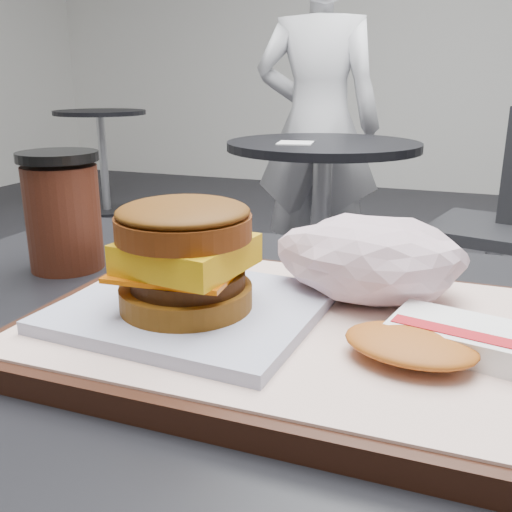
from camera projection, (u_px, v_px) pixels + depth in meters
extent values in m
cube|color=silver|center=(466.00, 12.00, 4.71)|extent=(8.00, 0.10, 3.00)
cube|color=black|center=(250.00, 357.00, 0.46)|extent=(0.80, 0.60, 0.04)
cube|color=black|center=(280.00, 330.00, 0.44)|extent=(0.38, 0.28, 0.02)
cube|color=silver|center=(280.00, 318.00, 0.44)|extent=(0.36, 0.26, 0.00)
cube|color=silver|center=(193.00, 307.00, 0.44)|extent=(0.20, 0.18, 0.01)
cylinder|color=brown|center=(186.00, 296.00, 0.43)|extent=(0.11, 0.11, 0.02)
cylinder|color=#361908|center=(188.00, 279.00, 0.43)|extent=(0.09, 0.09, 0.01)
cube|color=orange|center=(182.00, 268.00, 0.43)|extent=(0.09, 0.09, 0.00)
cube|color=#E8B40E|center=(187.00, 254.00, 0.42)|extent=(0.09, 0.09, 0.02)
cylinder|color=brown|center=(184.00, 227.00, 0.42)|extent=(0.11, 0.11, 0.02)
ellipsoid|color=#66390E|center=(183.00, 212.00, 0.41)|extent=(0.10, 0.10, 0.02)
cube|color=white|center=(460.00, 337.00, 0.38)|extent=(0.10, 0.07, 0.02)
cube|color=#B11720|center=(461.00, 333.00, 0.37)|extent=(0.09, 0.03, 0.00)
ellipsoid|color=#BA631D|center=(410.00, 344.00, 0.37)|extent=(0.09, 0.08, 0.01)
cylinder|color=#3F190F|center=(64.00, 218.00, 0.60)|extent=(0.08, 0.08, 0.11)
cylinder|color=black|center=(57.00, 156.00, 0.58)|extent=(0.08, 0.08, 0.01)
cylinder|color=black|center=(317.00, 329.00, 2.27)|extent=(0.44, 0.44, 0.02)
cylinder|color=#A5A5AA|center=(320.00, 243.00, 2.17)|extent=(0.07, 0.07, 0.70)
cylinder|color=black|center=(323.00, 146.00, 2.06)|extent=(0.70, 0.70, 0.03)
cube|color=white|center=(295.00, 143.00, 2.00)|extent=(0.14, 0.14, 0.00)
cylinder|color=#B0B0B5|center=(489.00, 295.00, 2.05)|extent=(0.06, 0.06, 0.44)
cube|color=black|center=(497.00, 231.00, 1.98)|extent=(0.51, 0.51, 0.04)
imported|color=silver|center=(317.00, 127.00, 2.52)|extent=(0.59, 0.42, 1.53)
cylinder|color=black|center=(107.00, 210.00, 4.35)|extent=(0.40, 0.40, 0.02)
cylinder|color=#A5A5AA|center=(104.00, 163.00, 4.24)|extent=(0.06, 0.06, 0.70)
cylinder|color=black|center=(100.00, 112.00, 4.13)|extent=(0.66, 0.66, 0.03)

